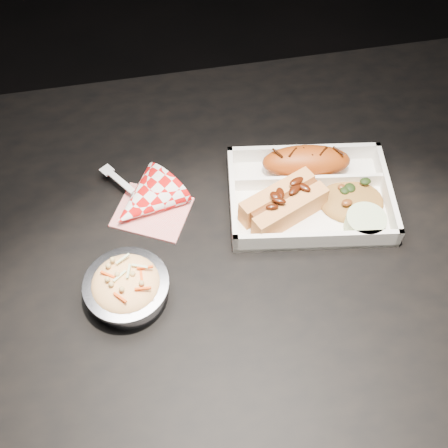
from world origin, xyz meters
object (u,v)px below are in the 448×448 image
(hotdog, at_px, (283,203))
(napkin_fork, at_px, (144,202))
(dining_table, at_px, (243,270))
(food_tray, at_px, (309,198))
(fried_pastry, at_px, (306,162))
(foil_coleslaw_cup, at_px, (127,287))

(hotdog, relative_size, napkin_fork, 0.87)
(hotdog, bearing_deg, dining_table, -177.77)
(dining_table, distance_m, napkin_fork, 0.20)
(food_tray, height_order, napkin_fork, napkin_fork)
(dining_table, height_order, food_tray, food_tray)
(dining_table, distance_m, hotdog, 0.14)
(food_tray, distance_m, fried_pastry, 0.06)
(dining_table, relative_size, food_tray, 4.38)
(fried_pastry, height_order, foil_coleslaw_cup, foil_coleslaw_cup)
(dining_table, height_order, fried_pastry, fried_pastry)
(dining_table, relative_size, hotdog, 8.52)
(food_tray, xyz_separation_m, napkin_fork, (-0.26, 0.03, 0.01))
(hotdog, bearing_deg, foil_coleslaw_cup, 177.72)
(napkin_fork, bearing_deg, foil_coleslaw_cup, -49.81)
(dining_table, height_order, hotdog, hotdog)
(dining_table, height_order, foil_coleslaw_cup, foil_coleslaw_cup)
(napkin_fork, bearing_deg, fried_pastry, 59.16)
(dining_table, relative_size, napkin_fork, 7.43)
(hotdog, distance_m, napkin_fork, 0.22)
(dining_table, bearing_deg, food_tray, 24.24)
(hotdog, xyz_separation_m, foil_coleslaw_cup, (-0.25, -0.10, -0.00))
(hotdog, bearing_deg, food_tray, -1.30)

